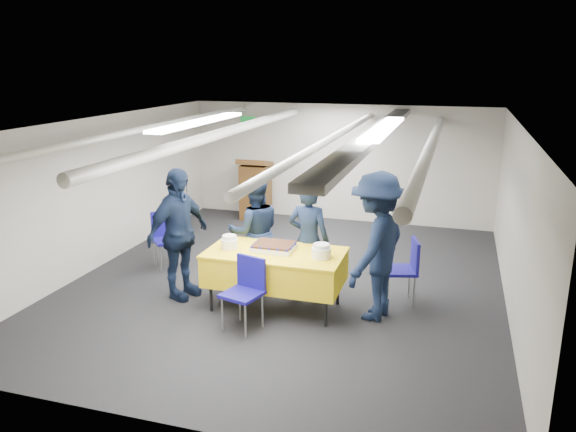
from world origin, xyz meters
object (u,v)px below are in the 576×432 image
object	(u,v)px
serving_table	(275,267)
sailor_d	(376,247)
podium	(255,189)
chair_left	(166,234)
sheet_cake	(274,247)
sailor_b	(255,232)
sailor_c	(178,234)
chair_right	(406,265)
sailor_a	(309,240)
chair_near	(246,286)

from	to	relation	value
serving_table	sailor_d	distance (m)	1.32
podium	chair_left	distance (m)	3.00
sheet_cake	sailor_b	world-z (taller)	sailor_b
podium	sailor_c	size ratio (longest dim) A/B	0.71
chair_right	chair_left	distance (m)	3.69
sheet_cake	sailor_a	world-z (taller)	sailor_a
podium	sailor_a	size ratio (longest dim) A/B	0.80
sheet_cake	chair_right	xyz separation A→B (m)	(1.63, 0.61, -0.28)
sheet_cake	chair_left	xyz separation A→B (m)	(-2.06, 0.91, -0.28)
sailor_a	sailor_b	xyz separation A→B (m)	(-0.82, 0.13, -0.00)
chair_near	serving_table	bearing A→B (deg)	75.34
chair_left	sailor_a	bearing A→B (deg)	-10.00
sailor_c	serving_table	bearing A→B (deg)	-71.22
sailor_a	sailor_b	world-z (taller)	sailor_a
sheet_cake	podium	distance (m)	4.24
sheet_cake	sailor_b	bearing A→B (deg)	128.21
podium	chair_near	distance (m)	4.82
podium	chair_left	xyz separation A→B (m)	(-0.38, -2.98, -0.08)
sheet_cake	sailor_a	size ratio (longest dim) A/B	0.34
chair_near	sailor_a	world-z (taller)	sailor_a
chair_right	serving_table	bearing A→B (deg)	-157.38
chair_near	sailor_b	distance (m)	1.37
sailor_a	chair_near	bearing A→B (deg)	73.68
sailor_b	sailor_c	distance (m)	1.08
sheet_cake	chair_near	world-z (taller)	chair_near
podium	sailor_d	distance (m)	4.86
podium	sailor_c	world-z (taller)	sailor_c
sheet_cake	sailor_c	bearing A→B (deg)	-176.49
chair_right	sailor_b	bearing A→B (deg)	179.55
sailor_d	serving_table	bearing A→B (deg)	-69.50
sheet_cake	sailor_a	distance (m)	0.59
sailor_a	sailor_c	world-z (taller)	sailor_c
serving_table	sailor_b	bearing A→B (deg)	127.68
chair_left	sailor_d	world-z (taller)	sailor_d
chair_left	chair_right	bearing A→B (deg)	-4.71
chair_near	chair_right	world-z (taller)	same
sheet_cake	sailor_b	size ratio (longest dim) A/B	0.34
serving_table	chair_right	world-z (taller)	chair_right
sailor_d	chair_right	bearing A→B (deg)	163.83
chair_right	chair_left	world-z (taller)	same
sheet_cake	sailor_c	distance (m)	1.31
chair_right	sailor_c	bearing A→B (deg)	-166.83
sailor_b	sheet_cake	bearing A→B (deg)	100.23
chair_near	sailor_d	bearing A→B (deg)	27.25
sailor_c	sailor_a	bearing A→B (deg)	-53.05
sailor_d	sheet_cake	bearing A→B (deg)	-72.13
serving_table	sailor_a	distance (m)	0.66
sailor_a	sailor_c	bearing A→B (deg)	24.28
podium	chair_left	bearing A→B (deg)	-97.19
podium	sailor_a	distance (m)	3.95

